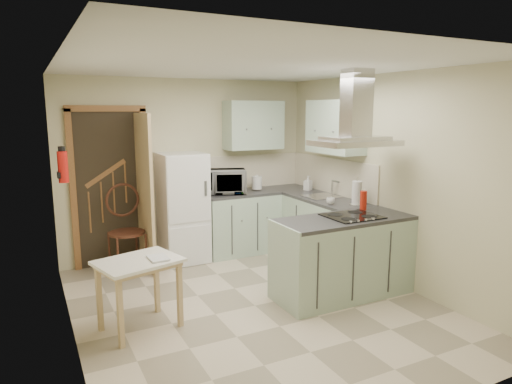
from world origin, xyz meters
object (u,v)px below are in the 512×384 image
drop_leaf_table (140,294)px  bentwood_chair (127,233)px  microwave (224,182)px  peninsula (344,257)px  extractor_hood (355,143)px  fridge (183,208)px

drop_leaf_table → bentwood_chair: 1.68m
microwave → peninsula: bearing=-52.9°
extractor_hood → bentwood_chair: (-2.11, 1.88, -1.21)m
extractor_hood → fridge: bearing=123.8°
fridge → extractor_hood: bearing=-56.2°
peninsula → microwave: microwave is taller
bentwood_chair → extractor_hood: bearing=-48.7°
extractor_hood → bentwood_chair: 3.07m
fridge → drop_leaf_table: size_ratio=2.05×
peninsula → microwave: size_ratio=2.55×
drop_leaf_table → bentwood_chair: bentwood_chair is taller
peninsula → drop_leaf_table: (-2.23, 0.22, -0.11)m
fridge → extractor_hood: (1.32, -1.98, 0.97)m
fridge → drop_leaf_table: 2.07m
peninsula → bentwood_chair: (-2.01, 1.88, 0.06)m
fridge → extractor_hood: 2.57m
fridge → drop_leaf_table: (-1.01, -1.76, -0.41)m
fridge → bentwood_chair: (-0.79, -0.10, -0.24)m
fridge → bentwood_chair: size_ratio=1.46×
fridge → bentwood_chair: fridge is taller
extractor_hood → microwave: (-0.71, 1.98, -0.65)m
extractor_hood → bentwood_chair: bearing=138.4°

